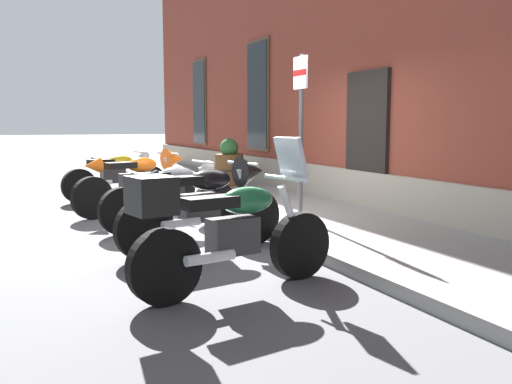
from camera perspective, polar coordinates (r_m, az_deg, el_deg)
name	(u,v)px	position (r m, az deg, el deg)	size (l,w,h in m)	color
ground_plane	(233,224)	(8.24, -2.39, -3.29)	(140.00, 140.00, 0.00)	#4C4C4F
sidewalk	(303,215)	(8.71, 4.82, -2.30)	(32.20, 2.34, 0.13)	slate
motorcycle_yellow_naked	(117,176)	(11.06, -13.97, 1.61)	(0.68, 2.03, 0.93)	black
motorcycle_orange_sport	(141,179)	(9.32, -11.56, 1.31)	(0.87, 2.14, 1.05)	black
motorcycle_grey_naked	(172,196)	(7.82, -8.56, -0.38)	(0.67, 2.02, 0.94)	black
motorcycle_black_sport	(209,201)	(6.47, -4.79, -0.93)	(0.72, 2.10, 1.07)	black
motorcycle_green_touring	(227,229)	(4.84, -2.97, -3.82)	(0.78, 2.03, 1.35)	black
parking_sign	(301,113)	(7.85, 4.57, 8.00)	(0.36, 0.07, 2.27)	#4C4C51
barrel_planter	(229,166)	(12.19, -2.73, 2.70)	(0.65, 0.65, 1.01)	brown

